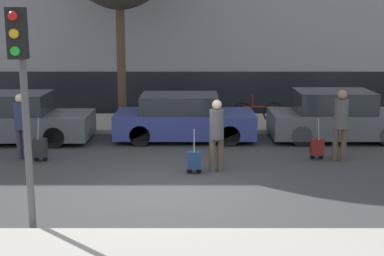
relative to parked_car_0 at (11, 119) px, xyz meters
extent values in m
plane|color=#38383A|center=(4.84, -4.47, -0.67)|extent=(80.00, 80.00, 0.00)
cube|color=#A39E93|center=(4.84, 2.53, -0.61)|extent=(28.00, 3.00, 0.12)
cube|color=black|center=(4.84, 4.71, 0.13)|extent=(27.44, 0.06, 1.60)
cube|color=#4C5156|center=(0.05, 0.00, -0.18)|extent=(4.61, 1.80, 0.70)
cube|color=#23282D|center=(-0.13, 0.00, 0.47)|extent=(2.54, 1.58, 0.60)
cylinder|color=black|center=(1.48, -0.81, -0.37)|extent=(0.60, 0.18, 0.60)
cylinder|color=black|center=(1.48, 0.81, -0.37)|extent=(0.60, 0.18, 0.60)
cube|color=navy|center=(5.13, 0.22, -0.18)|extent=(4.10, 1.84, 0.70)
cube|color=#23282D|center=(4.97, 0.22, 0.43)|extent=(2.25, 1.62, 0.52)
cylinder|color=black|center=(6.40, -0.61, -0.37)|extent=(0.60, 0.18, 0.60)
cylinder|color=black|center=(6.40, 1.05, -0.37)|extent=(0.60, 0.18, 0.60)
cylinder|color=black|center=(3.86, -0.61, -0.37)|extent=(0.60, 0.18, 0.60)
cylinder|color=black|center=(3.86, 1.05, -0.37)|extent=(0.60, 0.18, 0.60)
cube|color=#4C5156|center=(9.68, 0.23, -0.18)|extent=(4.00, 1.86, 0.70)
cube|color=#23282D|center=(9.52, 0.23, 0.49)|extent=(2.20, 1.64, 0.63)
cylinder|color=black|center=(10.92, 1.07, -0.37)|extent=(0.60, 0.18, 0.60)
cylinder|color=black|center=(8.44, -0.61, -0.37)|extent=(0.60, 0.18, 0.60)
cylinder|color=black|center=(8.44, 1.07, -0.37)|extent=(0.60, 0.18, 0.60)
cylinder|color=#383347|center=(1.07, -2.07, -0.28)|extent=(0.15, 0.15, 0.79)
cylinder|color=#383347|center=(0.89, -1.99, -0.28)|extent=(0.15, 0.15, 0.79)
cylinder|color=#283351|center=(0.98, -2.03, 0.46)|extent=(0.34, 0.34, 0.68)
sphere|color=beige|center=(0.98, -2.03, 0.91)|extent=(0.22, 0.22, 0.22)
cube|color=#262628|center=(1.49, -2.25, -0.32)|extent=(0.32, 0.24, 0.46)
cylinder|color=black|center=(1.38, -2.25, -0.61)|extent=(0.12, 0.03, 0.12)
cylinder|color=black|center=(1.60, -2.25, -0.61)|extent=(0.12, 0.03, 0.12)
cylinder|color=gray|center=(1.49, -2.32, 0.19)|extent=(0.02, 0.19, 0.53)
cylinder|color=#4C4233|center=(5.82, -3.20, -0.27)|extent=(0.15, 0.15, 0.80)
cylinder|color=#4C4233|center=(6.01, -3.14, -0.27)|extent=(0.15, 0.15, 0.80)
cylinder|color=#4C4C4C|center=(5.91, -3.17, 0.48)|extent=(0.34, 0.34, 0.70)
sphere|color=beige|center=(5.91, -3.17, 0.94)|extent=(0.23, 0.23, 0.23)
cube|color=navy|center=(5.39, -3.33, -0.35)|extent=(0.32, 0.24, 0.40)
cylinder|color=black|center=(5.28, -3.33, -0.61)|extent=(0.12, 0.03, 0.12)
cylinder|color=black|center=(5.50, -3.33, -0.61)|extent=(0.12, 0.03, 0.12)
cylinder|color=gray|center=(5.39, -3.40, 0.13)|extent=(0.02, 0.19, 0.53)
cylinder|color=#4C4233|center=(8.99, -2.16, -0.25)|extent=(0.15, 0.15, 0.84)
cylinder|color=#4C4233|center=(9.19, -2.20, -0.25)|extent=(0.15, 0.15, 0.84)
cylinder|color=#4C4C4C|center=(9.09, -2.18, 0.54)|extent=(0.34, 0.34, 0.73)
sphere|color=#936B4C|center=(9.09, -2.18, 1.03)|extent=(0.24, 0.24, 0.24)
cube|color=maroon|center=(8.56, -2.05, -0.35)|extent=(0.32, 0.24, 0.41)
cylinder|color=black|center=(8.44, -2.05, -0.61)|extent=(0.12, 0.03, 0.12)
cylinder|color=black|center=(8.67, -2.05, -0.61)|extent=(0.12, 0.03, 0.12)
cylinder|color=gray|center=(8.56, -2.12, 0.13)|extent=(0.02, 0.19, 0.53)
cylinder|color=#515154|center=(2.60, -6.72, 1.20)|extent=(0.12, 0.12, 3.74)
cube|color=black|center=(2.60, -6.90, 2.66)|extent=(0.28, 0.24, 0.80)
sphere|color=red|center=(2.60, -7.05, 2.93)|extent=(0.15, 0.15, 0.15)
sphere|color=gold|center=(2.60, -7.05, 2.66)|extent=(0.15, 0.15, 0.15)
sphere|color=green|center=(2.60, -7.05, 2.40)|extent=(0.15, 0.15, 0.15)
torus|color=black|center=(8.07, 2.17, -0.19)|extent=(0.72, 0.06, 0.72)
torus|color=black|center=(7.02, 2.17, -0.19)|extent=(0.72, 0.06, 0.72)
cylinder|color=maroon|center=(7.54, 2.17, 0.01)|extent=(1.00, 0.05, 0.05)
cylinder|color=maroon|center=(7.36, 2.17, 0.21)|extent=(0.04, 0.04, 0.40)
cylinder|color=#4C3826|center=(3.05, 1.99, 1.60)|extent=(0.28, 0.28, 4.30)
camera|label=1|loc=(5.34, -15.39, 2.89)|focal=50.00mm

